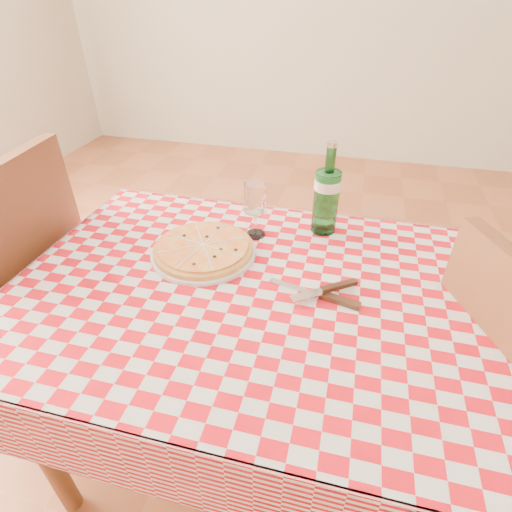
{
  "coord_description": "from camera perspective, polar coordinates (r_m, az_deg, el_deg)",
  "views": [
    {
      "loc": [
        0.19,
        -0.78,
        1.43
      ],
      "look_at": [
        -0.02,
        0.06,
        0.82
      ],
      "focal_mm": 28.0,
      "sensor_mm": 36.0,
      "label": 1
    }
  ],
  "objects": [
    {
      "name": "water_bottle",
      "position": [
        1.24,
        10.14,
        9.42
      ],
      "size": [
        0.11,
        0.11,
        0.29
      ],
      "primitive_type": null,
      "rotation": [
        0.0,
        0.0,
        -0.42
      ],
      "color": "#196725",
      "rests_on": "tablecloth"
    },
    {
      "name": "dining_table",
      "position": [
        1.11,
        0.24,
        -8.58
      ],
      "size": [
        1.2,
        0.8,
        0.75
      ],
      "color": "brown",
      "rests_on": "ground"
    },
    {
      "name": "wine_glass",
      "position": [
        1.22,
        -0.1,
        6.54
      ],
      "size": [
        0.08,
        0.08,
        0.18
      ],
      "primitive_type": null,
      "rotation": [
        0.0,
        0.0,
        0.21
      ],
      "color": "white",
      "rests_on": "tablecloth"
    },
    {
      "name": "cutlery",
      "position": [
        1.03,
        9.2,
        -5.14
      ],
      "size": [
        0.31,
        0.28,
        0.03
      ],
      "primitive_type": null,
      "rotation": [
        0.0,
        0.0,
        0.26
      ],
      "color": "silver",
      "rests_on": "tablecloth"
    },
    {
      "name": "chair_far",
      "position": [
        1.57,
        -30.85,
        -3.06
      ],
      "size": [
        0.5,
        0.5,
        1.02
      ],
      "rotation": [
        0.0,
        0.0,
        3.24
      ],
      "color": "brown",
      "rests_on": "ground"
    },
    {
      "name": "chair_near",
      "position": [
        1.27,
        32.51,
        -16.15
      ],
      "size": [
        0.57,
        0.57,
        0.96
      ],
      "rotation": [
        0.0,
        0.0,
        0.42
      ],
      "color": "brown",
      "rests_on": "ground"
    },
    {
      "name": "pizza_plate",
      "position": [
        1.17,
        -7.52,
        1.15
      ],
      "size": [
        0.37,
        0.37,
        0.04
      ],
      "primitive_type": null,
      "rotation": [
        0.0,
        0.0,
        -0.23
      ],
      "color": "#C37F41",
      "rests_on": "tablecloth"
    },
    {
      "name": "tablecloth",
      "position": [
        1.05,
        0.26,
        -4.85
      ],
      "size": [
        1.3,
        0.9,
        0.01
      ],
      "primitive_type": "cube",
      "color": "#B30B15",
      "rests_on": "dining_table"
    }
  ]
}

